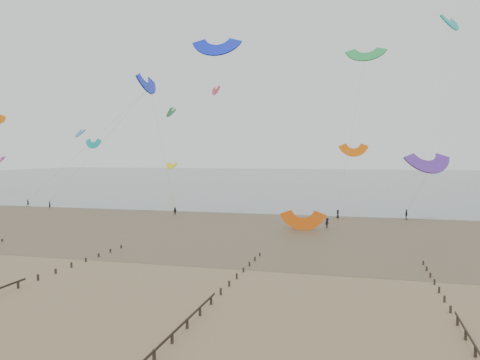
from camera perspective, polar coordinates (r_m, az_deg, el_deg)
name	(u,v)px	position (r m, az deg, el deg)	size (l,w,h in m)	color
ground	(192,280)	(45.43, -5.89, -12.05)	(500.00, 500.00, 0.00)	brown
sea_and_shore	(241,225)	(78.84, 0.09, -5.55)	(500.00, 665.00, 0.03)	#475654
kitesurfer_lead	(50,205)	(112.17, -22.19, -2.81)	(0.56, 0.36, 1.52)	black
kitesurfers	(436,215)	(92.74, 22.83, -3.96)	(140.18, 26.60, 1.83)	black
grounded_kite	(303,230)	(74.75, 7.64, -6.06)	(5.98, 3.13, 4.56)	#EA590E
kites_airborne	(273,123)	(128.70, 4.07, 7.00)	(245.82, 117.25, 40.17)	#0A20DE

